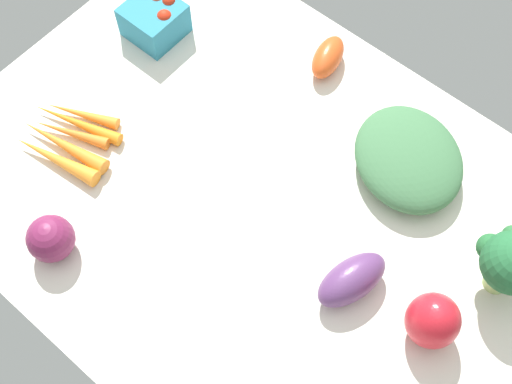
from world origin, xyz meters
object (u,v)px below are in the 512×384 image
Objects in this scene: carrot_bunch at (67,139)px; berry_basket at (155,18)px; red_onion_center at (51,239)px; bell_pepper_red at (433,321)px; eggplant at (352,280)px; leafy_greens_clump at (409,158)px; broccoli_head at (512,262)px; roma_tomato at (328,57)px.

berry_basket is at bearing 101.20° from carrot_bunch.
red_onion_center is 0.38× the size of carrot_bunch.
bell_pepper_red is 1.03× the size of berry_basket.
eggplant is at bearing 11.24° from carrot_bunch.
broccoli_head reaches higher than leafy_greens_clump.
berry_basket is at bearing 167.76° from bell_pepper_red.
berry_basket is at bearing 113.64° from red_onion_center.
red_onion_center is at bearing -152.89° from bell_pepper_red.
carrot_bunch is 28.17cm from berry_basket.
eggplant is 1.61× the size of red_onion_center.
bell_pepper_red is at bearing -12.24° from berry_basket.
broccoli_head reaches higher than eggplant.
red_onion_center is 0.36× the size of leafy_greens_clump.
roma_tomato is at bearing 79.07° from red_onion_center.
leafy_greens_clump is at bearing 35.40° from carrot_bunch.
leafy_greens_clump is 2.17× the size of roma_tomato.
leafy_greens_clump is (33.96, 47.80, -0.61)cm from red_onion_center.
red_onion_center is 68.98cm from broccoli_head.
roma_tomato is (10.85, 56.23, -1.33)cm from red_onion_center.
broccoli_head is at bearing 147.21° from eggplant.
bell_pepper_red reaches higher than carrot_bunch.
bell_pepper_red reaches higher than eggplant.
leafy_greens_clump reaches higher than carrot_bunch.
red_onion_center is at bearing -144.48° from broccoli_head.
bell_pepper_red is 66.35cm from carrot_bunch.
berry_basket reaches higher than eggplant.
berry_basket reaches higher than roma_tomato.
bell_pepper_red is 58.62cm from red_onion_center.
broccoli_head reaches higher than carrot_bunch.
carrot_bunch is (-65.11, -12.23, -3.67)cm from bell_pepper_red.
carrot_bunch is 1.44× the size of broccoli_head.
berry_basket reaches higher than leafy_greens_clump.
roma_tomato is at bearing 144.45° from bell_pepper_red.
red_onion_center reaches higher than carrot_bunch.
carrot_bunch is 73.87cm from broccoli_head.
berry_basket is at bearing -91.52° from eggplant.
bell_pepper_red is 27.93cm from leafy_greens_clump.
roma_tomato is (-23.10, 8.42, -0.72)cm from leafy_greens_clump.
eggplant is (-12.82, -1.83, -1.89)cm from bell_pepper_red.
eggplant reaches higher than roma_tomato.
red_onion_center is at bearing -66.36° from berry_basket.
carrot_bunch is (-46.90, -33.33, -1.84)cm from leafy_greens_clump.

